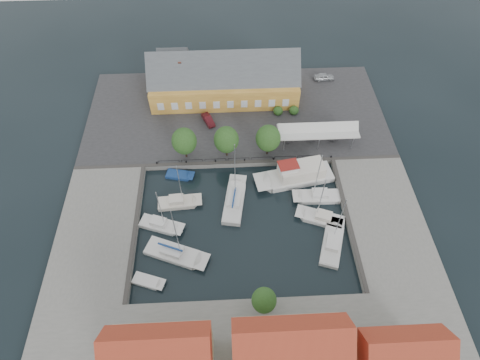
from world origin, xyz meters
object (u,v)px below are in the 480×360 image
Objects in this scene: east_boat_c at (332,244)px; west_boat_c at (161,226)px; warehouse at (221,80)px; center_sailboat at (235,201)px; launch_sw at (148,282)px; launch_nw at (180,176)px; trawler at (297,175)px; east_boat_a at (317,197)px; east_boat_b at (321,218)px; west_boat_b at (179,203)px; west_boat_d at (175,254)px; tent_canopy at (318,131)px; car_red at (208,120)px; car_silver at (324,77)px.

east_boat_c reaches higher than west_boat_c.
warehouse is at bearing 71.50° from west_boat_c.
center_sailboat reaches higher than launch_sw.
trawler is at bearing -4.70° from launch_nw.
east_boat_c reaches higher than launch_nw.
east_boat_a is 23.28m from launch_nw.
east_boat_b is 1.06× the size of west_boat_b.
east_boat_c is at bearing 1.51° from west_boat_d.
east_boat_a is 1.00× the size of east_boat_c.
east_boat_c reaches higher than east_boat_b.
warehouse is at bearing 114.83° from east_boat_c.
launch_sw is at bearing -105.32° from west_boat_b.
center_sailboat is at bearing -141.63° from tent_canopy.
center_sailboat is 2.61× the size of launch_nw.
west_boat_b is at bearing -88.48° from launch_nw.
warehouse is 21.63m from tent_canopy.
warehouse is at bearing 119.63° from trawler.
center_sailboat reaches higher than east_boat_b.
west_boat_d is 2.53× the size of launch_nw.
launch_sw is (-27.64, -25.00, -3.59)m from tent_canopy.
center_sailboat is at bearing 149.59° from east_boat_c.
east_boat_a is (17.64, -17.64, -1.36)m from car_red.
east_boat_a reaches higher than tent_canopy.
warehouse reaches higher than car_red.
west_boat_c is (-9.95, -29.75, -4.17)m from warehouse.
launch_nw is (-0.15, 5.81, -0.17)m from west_boat_b.
west_boat_c is at bearing -103.51° from launch_nw.
trawler is 13.25m from east_boat_c.
car_red is at bearing 103.16° from center_sailboat.
car_silver is 40.94m from west_boat_b.
launch_nw is at bearing 148.43° from east_boat_c.
west_boat_b is (-23.20, 8.54, 0.00)m from east_boat_c.
car_silver is at bearing 2.27° from car_red.
west_boat_c is at bearing -108.50° from warehouse.
west_boat_c is at bearing -179.75° from east_boat_b.
west_boat_d is (-28.63, -38.45, -1.44)m from car_silver.
east_boat_c is 1.11× the size of west_boat_b.
west_boat_b is at bearing 159.79° from east_boat_c.
trawler is (12.17, -21.40, -3.41)m from warehouse.
east_boat_a is at bearing 88.21° from east_boat_b.
car_silver is 0.33× the size of west_boat_d.
east_boat_c reaches higher than trawler.
car_silver is 0.40× the size of east_boat_b.
tent_canopy is 3.68× the size of car_red.
west_boat_c reaches higher than launch_sw.
car_silver is 0.32× the size of center_sailboat.
tent_canopy is at bearing 164.84° from car_silver.
west_boat_c is (-25.75, 4.38, 0.00)m from east_boat_c.
warehouse is at bearing 74.14° from launch_sw.
car_red is at bearing 71.50° from west_boat_c.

